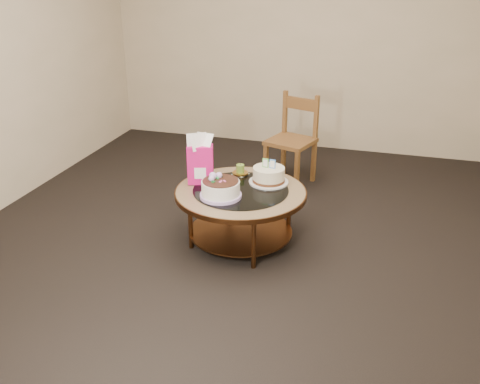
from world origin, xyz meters
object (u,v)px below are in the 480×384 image
(decorated_cake, at_px, (220,190))
(gift_bag, at_px, (200,159))
(coffee_table, at_px, (241,199))
(dining_chair, at_px, (293,139))
(cream_cake, at_px, (269,175))

(decorated_cake, distance_m, gift_bag, 0.35)
(coffee_table, bearing_deg, gift_bag, 172.18)
(decorated_cake, xyz_separation_m, dining_chair, (0.25, 1.52, -0.07))
(coffee_table, height_order, dining_chair, dining_chair)
(decorated_cake, bearing_deg, coffee_table, 58.15)
(gift_bag, bearing_deg, dining_chair, 52.71)
(coffee_table, relative_size, decorated_cake, 3.26)
(decorated_cake, height_order, dining_chair, dining_chair)
(decorated_cake, distance_m, cream_cake, 0.46)
(coffee_table, relative_size, cream_cake, 3.26)
(cream_cake, distance_m, gift_bag, 0.55)
(gift_bag, bearing_deg, coffee_table, -24.73)
(cream_cake, bearing_deg, decorated_cake, -121.43)
(coffee_table, distance_m, cream_cake, 0.30)
(cream_cake, height_order, gift_bag, gift_bag)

